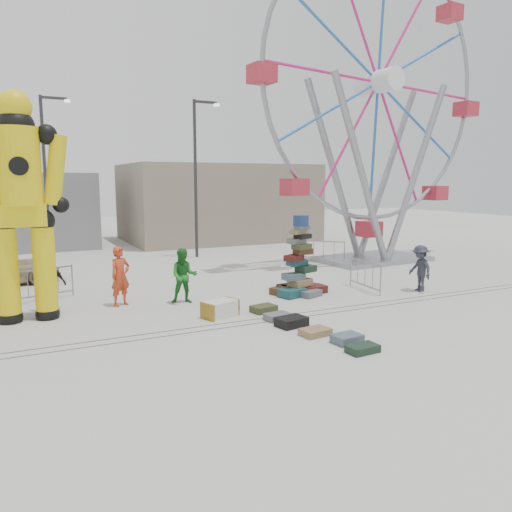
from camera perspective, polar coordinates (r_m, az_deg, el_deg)
name	(u,v)px	position (r m, az deg, el deg)	size (l,w,h in m)	color
ground	(254,331)	(13.48, -0.19, -8.56)	(90.00, 90.00, 0.00)	#9E9E99
track_line_near	(245,325)	(14.00, -1.28, -7.89)	(40.00, 0.04, 0.01)	#47443F
track_line_far	(239,321)	(14.35, -1.96, -7.48)	(40.00, 0.04, 0.01)	#47443F
building_right	(217,202)	(34.04, -4.43, 6.13)	(12.00, 8.00, 5.00)	gray
building_left	(3,210)	(33.61, -26.90, 4.68)	(10.00, 8.00, 4.40)	gray
lamp_post_right	(197,170)	(26.08, -6.75, 9.69)	(1.41, 0.25, 8.00)	#2D2D30
lamp_post_left	(47,170)	(26.63, -22.78, 9.06)	(1.41, 0.25, 8.00)	#2D2D30
suitcase_tower	(299,272)	(17.66, 4.93, -1.85)	(2.02, 1.78, 2.79)	#1A4A50
crash_test_dummy	(21,199)	(15.35, -25.26, 5.95)	(2.61, 1.16, 6.61)	black
ferris_wheel	(377,106)	(25.51, 13.70, 16.29)	(13.08, 3.58, 15.19)	gray
steamer_trunk	(220,309)	(14.80, -4.13, -6.05)	(1.02, 0.59, 0.48)	silver
row_case_0	(264,309)	(15.32, 0.89, -6.04)	(0.74, 0.53, 0.21)	#3A4020
row_case_1	(278,317)	(14.50, 2.48, -6.93)	(0.72, 0.48, 0.19)	slate
row_case_2	(292,322)	(13.90, 4.08, -7.49)	(0.82, 0.59, 0.26)	black
row_case_3	(315,332)	(13.18, 6.79, -8.62)	(0.76, 0.54, 0.18)	#93724B
row_case_4	(347,339)	(12.70, 10.37, -9.28)	(0.71, 0.53, 0.22)	#4B606B
row_case_5	(363,349)	(12.11, 12.10, -10.31)	(0.75, 0.46, 0.18)	#1A3020
barricade_dummy_c	(43,284)	(18.15, -23.13, -2.97)	(2.00, 0.10, 1.10)	gray
barricade_wheel_front	(365,275)	(18.64, 12.35, -2.17)	(2.00, 0.10, 1.10)	gray
barricade_wheel_back	(324,252)	(24.48, 7.74, 0.50)	(2.00, 0.10, 1.10)	gray
pedestrian_red	(120,276)	(16.50, -15.25, -2.24)	(0.70, 0.46, 1.92)	#B43619
pedestrian_green	(184,276)	(16.42, -8.24, -2.27)	(0.88, 0.68, 1.80)	#1B6E21
pedestrian_black	(50,283)	(16.47, -22.49, -2.89)	(1.03, 0.43, 1.76)	black
pedestrian_grey	(420,268)	(18.96, 18.24, -1.34)	(1.08, 0.62, 1.68)	#252732
parked_suv	(2,269)	(21.62, -27.04, -1.38)	(1.91, 4.14, 1.15)	#9D8965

